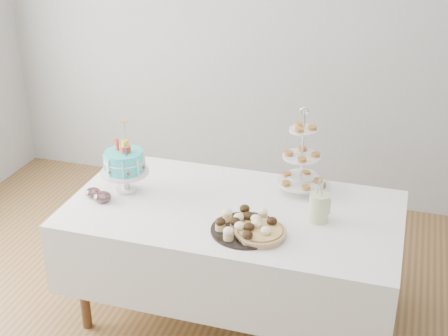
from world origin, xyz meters
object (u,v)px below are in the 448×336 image
(tiered_stand, at_px, (302,157))
(pastry_plate, at_px, (312,184))
(jam_bowl_b, at_px, (102,197))
(utensil_pitcher, at_px, (319,207))
(plate_stack, at_px, (302,180))
(pie, at_px, (261,233))
(cupcake_tray, at_px, (246,224))
(birthday_cake, at_px, (125,173))
(jam_bowl_a, at_px, (93,193))
(table, at_px, (233,241))

(tiered_stand, height_order, pastry_plate, tiered_stand)
(jam_bowl_b, distance_m, utensil_pitcher, 1.26)
(plate_stack, bearing_deg, pastry_plate, 6.92)
(pie, xyz_separation_m, tiered_stand, (0.10, 0.58, 0.20))
(tiered_stand, bearing_deg, cupcake_tray, -109.28)
(birthday_cake, xyz_separation_m, cupcake_tray, (0.82, -0.24, -0.08))
(pastry_plate, xyz_separation_m, utensil_pitcher, (0.11, -0.40, 0.07))
(cupcake_tray, height_order, jam_bowl_b, cupcake_tray)
(cupcake_tray, height_order, jam_bowl_a, cupcake_tray)
(table, distance_m, jam_bowl_a, 0.88)
(cupcake_tray, bearing_deg, jam_bowl_b, 175.27)
(pie, bearing_deg, plate_stack, 81.42)
(table, distance_m, jam_bowl_b, 0.81)
(table, relative_size, plate_stack, 10.01)
(tiered_stand, relative_size, jam_bowl_a, 5.85)
(birthday_cake, height_order, jam_bowl_b, birthday_cake)
(cupcake_tray, height_order, tiered_stand, tiered_stand)
(tiered_stand, relative_size, utensil_pitcher, 2.17)
(jam_bowl_b, bearing_deg, plate_stack, 26.73)
(tiered_stand, distance_m, jam_bowl_a, 1.26)
(cupcake_tray, bearing_deg, tiered_stand, 70.72)
(plate_stack, distance_m, pastry_plate, 0.07)
(birthday_cake, bearing_deg, tiered_stand, 40.58)
(jam_bowl_b, bearing_deg, table, 11.36)
(birthday_cake, relative_size, plate_stack, 2.31)
(pastry_plate, distance_m, utensil_pitcher, 0.42)
(pie, distance_m, pastry_plate, 0.68)
(plate_stack, bearing_deg, pie, -98.58)
(pastry_plate, relative_size, jam_bowl_a, 2.57)
(birthday_cake, bearing_deg, utensil_pitcher, 23.13)
(birthday_cake, height_order, plate_stack, birthday_cake)
(table, height_order, pie, pie)
(cupcake_tray, distance_m, utensil_pitcher, 0.42)
(pie, bearing_deg, jam_bowl_b, 173.90)
(plate_stack, distance_m, utensil_pitcher, 0.43)
(birthday_cake, xyz_separation_m, plate_stack, (1.01, 0.38, -0.08))
(tiered_stand, distance_m, pastry_plate, 0.23)
(pastry_plate, height_order, jam_bowl_b, jam_bowl_b)
(pastry_plate, bearing_deg, pie, -103.62)
(pastry_plate, height_order, jam_bowl_a, jam_bowl_a)
(table, relative_size, tiered_stand, 3.53)
(jam_bowl_a, bearing_deg, plate_stack, 23.47)
(cupcake_tray, bearing_deg, plate_stack, 73.21)
(tiered_stand, distance_m, utensil_pitcher, 0.38)
(jam_bowl_b, bearing_deg, pastry_plate, 25.78)
(tiered_stand, bearing_deg, pastry_plate, 54.59)
(birthday_cake, xyz_separation_m, utensil_pitcher, (1.17, -0.01, -0.03))
(plate_stack, height_order, jam_bowl_b, plate_stack)
(pie, height_order, pastry_plate, pie)
(cupcake_tray, bearing_deg, pie, -19.35)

